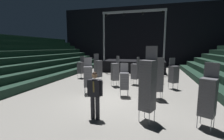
# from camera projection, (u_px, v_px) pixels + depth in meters

# --- Properties ---
(ground_plane) EXTENTS (22.00, 30.00, 0.10)m
(ground_plane) POSITION_uv_depth(u_px,v_px,m) (109.00, 100.00, 7.64)
(ground_plane) COLOR slate
(arena_end_wall) EXTENTS (22.00, 0.30, 8.00)m
(arena_end_wall) POSITION_uv_depth(u_px,v_px,m) (140.00, 36.00, 21.40)
(arena_end_wall) COLOR black
(arena_end_wall) RESTS_ON ground_plane
(stage_riser) EXTENTS (6.27, 3.12, 5.92)m
(stage_riser) POSITION_uv_depth(u_px,v_px,m) (134.00, 65.00, 16.53)
(stage_riser) COLOR black
(stage_riser) RESTS_ON ground_plane
(man_with_tie) EXTENTS (0.57, 0.24, 1.69)m
(man_with_tie) POSITION_uv_depth(u_px,v_px,m) (95.00, 93.00, 5.43)
(man_with_tie) COLOR black
(man_with_tie) RESTS_ON ground_plane
(chair_stack_front_left) EXTENTS (0.61, 0.61, 2.05)m
(chair_stack_front_left) POSITION_uv_depth(u_px,v_px,m) (98.00, 68.00, 11.26)
(chair_stack_front_left) COLOR #B2B5BA
(chair_stack_front_left) RESTS_ON ground_plane
(chair_stack_front_right) EXTENTS (0.54, 0.54, 1.79)m
(chair_stack_front_right) POSITION_uv_depth(u_px,v_px,m) (81.00, 67.00, 12.77)
(chair_stack_front_right) COLOR #B2B5BA
(chair_stack_front_right) RESTS_ON ground_plane
(chair_stack_mid_left) EXTENTS (0.53, 0.53, 1.71)m
(chair_stack_mid_left) POSITION_uv_depth(u_px,v_px,m) (124.00, 80.00, 7.97)
(chair_stack_mid_left) COLOR #B2B5BA
(chair_stack_mid_left) RESTS_ON ground_plane
(chair_stack_mid_right) EXTENTS (0.51, 0.51, 2.05)m
(chair_stack_mid_right) POSITION_uv_depth(u_px,v_px,m) (158.00, 78.00, 7.57)
(chair_stack_mid_right) COLOR #B2B5BA
(chair_stack_mid_right) RESTS_ON ground_plane
(chair_stack_mid_centre) EXTENTS (0.60, 0.60, 2.05)m
(chair_stack_mid_centre) POSITION_uv_depth(u_px,v_px,m) (208.00, 96.00, 4.82)
(chair_stack_mid_centre) COLOR #B2B5BA
(chair_stack_mid_centre) RESTS_ON ground_plane
(chair_stack_rear_left) EXTENTS (0.61, 0.61, 1.96)m
(chair_stack_rear_left) POSITION_uv_depth(u_px,v_px,m) (115.00, 71.00, 10.09)
(chair_stack_rear_left) COLOR #B2B5BA
(chair_stack_rear_left) RESTS_ON ground_plane
(chair_stack_rear_right) EXTENTS (0.61, 0.61, 1.88)m
(chair_stack_rear_right) POSITION_uv_depth(u_px,v_px,m) (174.00, 74.00, 9.42)
(chair_stack_rear_right) COLOR #B2B5BA
(chair_stack_rear_right) RESTS_ON ground_plane
(chair_stack_rear_centre) EXTENTS (0.59, 0.59, 2.56)m
(chair_stack_rear_centre) POSITION_uv_depth(u_px,v_px,m) (148.00, 85.00, 5.22)
(chair_stack_rear_centre) COLOR #B2B5BA
(chair_stack_rear_centre) RESTS_ON ground_plane
(chair_stack_aisle_left) EXTENTS (0.56, 0.56, 1.96)m
(chair_stack_aisle_left) POSITION_uv_depth(u_px,v_px,m) (88.00, 76.00, 8.43)
(chair_stack_aisle_left) COLOR #B2B5BA
(chair_stack_aisle_left) RESTS_ON ground_plane
(chair_stack_aisle_right) EXTENTS (0.54, 0.54, 1.88)m
(chair_stack_aisle_right) POSITION_uv_depth(u_px,v_px,m) (135.00, 71.00, 10.52)
(chair_stack_aisle_right) COLOR #B2B5BA
(chair_stack_aisle_right) RESTS_ON ground_plane
(equipment_road_case) EXTENTS (1.02, 0.81, 0.48)m
(equipment_road_case) POSITION_uv_depth(u_px,v_px,m) (156.00, 80.00, 11.04)
(equipment_road_case) COLOR black
(equipment_road_case) RESTS_ON ground_plane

